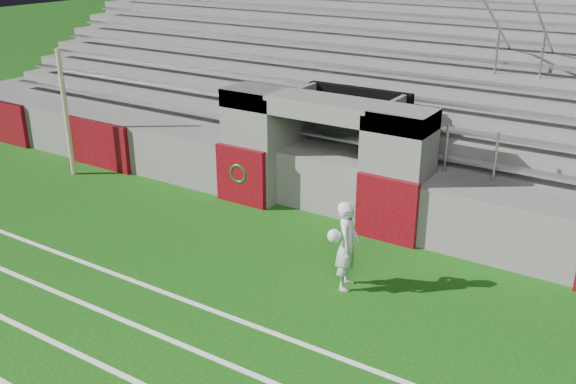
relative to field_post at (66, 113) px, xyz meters
The scene contains 5 objects.
ground 7.19m from the field_post, 18.23° to the right, with size 90.00×90.00×0.00m, color #11440B.
field_post is the anchor object (origin of this frame).
stadium_structure 8.81m from the field_post, 40.98° to the left, with size 26.00×8.48×5.42m.
goalkeeper_with_ball 8.78m from the field_post, ahead, with size 0.53×0.68×1.61m.
hose_coil 4.96m from the field_post, ahead, with size 0.54×0.15×0.56m.
Camera 1 is at (6.44, -7.99, 5.77)m, focal length 40.00 mm.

